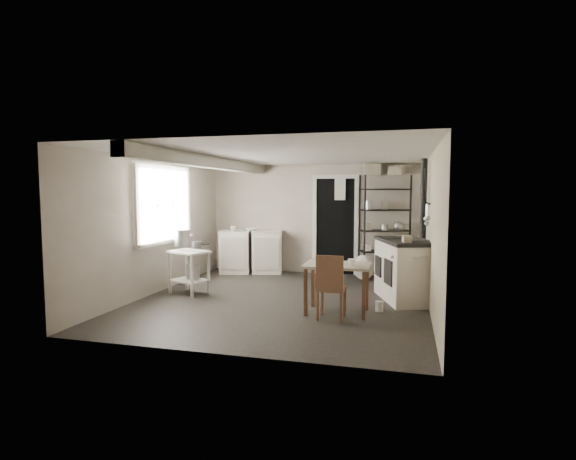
% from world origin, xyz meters
% --- Properties ---
extents(floor, '(5.00, 5.00, 0.00)m').
position_xyz_m(floor, '(0.00, 0.00, 0.00)').
color(floor, black).
rests_on(floor, ground).
extents(ceiling, '(5.00, 5.00, 0.00)m').
position_xyz_m(ceiling, '(0.00, 0.00, 2.30)').
color(ceiling, silver).
rests_on(ceiling, wall_back).
extents(wall_back, '(4.50, 0.02, 2.30)m').
position_xyz_m(wall_back, '(0.00, 2.50, 1.15)').
color(wall_back, '#ACA193').
rests_on(wall_back, ground).
extents(wall_front, '(4.50, 0.02, 2.30)m').
position_xyz_m(wall_front, '(0.00, -2.50, 1.15)').
color(wall_front, '#ACA193').
rests_on(wall_front, ground).
extents(wall_left, '(0.02, 5.00, 2.30)m').
position_xyz_m(wall_left, '(-2.25, 0.00, 1.15)').
color(wall_left, '#ACA193').
rests_on(wall_left, ground).
extents(wall_right, '(0.02, 5.00, 2.30)m').
position_xyz_m(wall_right, '(2.25, 0.00, 1.15)').
color(wall_right, '#ACA193').
rests_on(wall_right, ground).
extents(window, '(0.12, 1.76, 1.28)m').
position_xyz_m(window, '(-2.22, 0.20, 1.50)').
color(window, silver).
rests_on(window, wall_left).
extents(doorway, '(0.96, 0.10, 2.08)m').
position_xyz_m(doorway, '(0.45, 2.47, 1.00)').
color(doorway, silver).
rests_on(doorway, ground).
extents(ceiling_beam, '(0.18, 5.00, 0.18)m').
position_xyz_m(ceiling_beam, '(-1.20, 0.00, 2.20)').
color(ceiling_beam, silver).
rests_on(ceiling_beam, ceiling).
extents(wallpaper_panel, '(0.01, 5.00, 2.30)m').
position_xyz_m(wallpaper_panel, '(2.24, 0.00, 1.15)').
color(wallpaper_panel, beige).
rests_on(wallpaper_panel, wall_right).
extents(utensil_rail, '(0.06, 1.20, 0.44)m').
position_xyz_m(utensil_rail, '(2.19, 0.60, 1.55)').
color(utensil_rail, '#A7A7A9').
rests_on(utensil_rail, wall_right).
extents(prep_table, '(0.77, 0.66, 0.73)m').
position_xyz_m(prep_table, '(-1.66, 0.01, 0.40)').
color(prep_table, silver).
rests_on(prep_table, ground).
extents(stockpot, '(0.32, 0.32, 0.29)m').
position_xyz_m(stockpot, '(-1.81, 0.07, 0.94)').
color(stockpot, '#A7A7A9').
rests_on(stockpot, prep_table).
extents(saucepan, '(0.23, 0.23, 0.10)m').
position_xyz_m(saucepan, '(-1.50, 0.01, 0.85)').
color(saucepan, '#A7A7A9').
rests_on(saucepan, prep_table).
extents(bucket, '(0.30, 0.30, 0.25)m').
position_xyz_m(bucket, '(-1.60, 0.03, 0.39)').
color(bucket, '#A7A7A9').
rests_on(bucket, prep_table).
extents(base_cabinets, '(1.48, 0.92, 0.91)m').
position_xyz_m(base_cabinets, '(-1.31, 2.18, 0.46)').
color(base_cabinets, silver).
rests_on(base_cabinets, ground).
extents(mixing_bowl, '(0.34, 0.34, 0.07)m').
position_xyz_m(mixing_bowl, '(-1.27, 2.11, 0.96)').
color(mixing_bowl, white).
rests_on(mixing_bowl, base_cabinets).
extents(counter_cup, '(0.16, 0.16, 0.10)m').
position_xyz_m(counter_cup, '(-1.66, 2.03, 0.97)').
color(counter_cup, white).
rests_on(counter_cup, base_cabinets).
extents(shelf_rack, '(1.04, 0.74, 2.06)m').
position_xyz_m(shelf_rack, '(1.47, 2.31, 0.95)').
color(shelf_rack, black).
rests_on(shelf_rack, ground).
extents(shelf_jar, '(0.10, 0.10, 0.17)m').
position_xyz_m(shelf_jar, '(1.14, 2.25, 1.36)').
color(shelf_jar, white).
rests_on(shelf_jar, shelf_rack).
extents(storage_box_a, '(0.37, 0.34, 0.23)m').
position_xyz_m(storage_box_a, '(1.20, 2.33, 2.01)').
color(storage_box_a, beige).
rests_on(storage_box_a, shelf_rack).
extents(storage_box_b, '(0.31, 0.29, 0.17)m').
position_xyz_m(storage_box_b, '(1.68, 2.25, 1.99)').
color(storage_box_b, beige).
rests_on(storage_box_b, shelf_rack).
extents(stove, '(1.05, 1.39, 0.97)m').
position_xyz_m(stove, '(1.88, 0.48, 0.44)').
color(stove, silver).
rests_on(stove, ground).
extents(stovepipe, '(0.11, 0.11, 1.31)m').
position_xyz_m(stovepipe, '(2.15, 0.92, 1.59)').
color(stovepipe, black).
rests_on(stovepipe, stove).
extents(side_ledge, '(0.56, 0.39, 0.79)m').
position_xyz_m(side_ledge, '(1.95, 0.02, 0.43)').
color(side_ledge, silver).
rests_on(side_ledge, ground).
extents(oats_box, '(0.15, 0.21, 0.29)m').
position_xyz_m(oats_box, '(1.90, 0.06, 1.01)').
color(oats_box, beige).
rests_on(oats_box, side_ledge).
extents(work_table, '(0.93, 0.66, 0.71)m').
position_xyz_m(work_table, '(0.95, -0.55, 0.38)').
color(work_table, beige).
rests_on(work_table, ground).
extents(table_cup, '(0.12, 0.12, 0.09)m').
position_xyz_m(table_cup, '(1.16, -0.64, 0.81)').
color(table_cup, white).
rests_on(table_cup, work_table).
extents(chair, '(0.38, 0.39, 0.89)m').
position_xyz_m(chair, '(0.92, -0.86, 0.48)').
color(chair, brown).
rests_on(chair, ground).
extents(flour_sack, '(0.42, 0.36, 0.50)m').
position_xyz_m(flour_sack, '(1.10, 1.98, 0.24)').
color(flour_sack, silver).
rests_on(flour_sack, ground).
extents(floor_crock, '(0.12, 0.12, 0.15)m').
position_xyz_m(floor_crock, '(1.53, -0.32, 0.07)').
color(floor_crock, white).
rests_on(floor_crock, ground).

